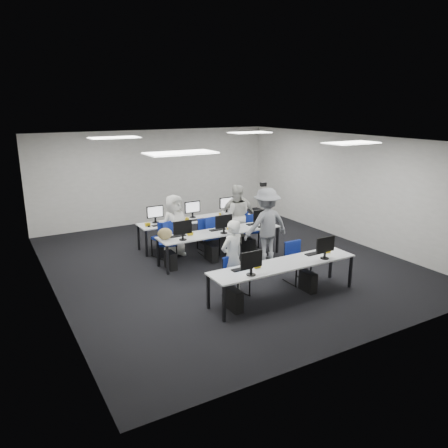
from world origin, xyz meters
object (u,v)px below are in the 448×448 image
chair_1 (297,270)px  photographer (266,225)px  chair_0 (236,284)px  chair_6 (209,239)px  chair_2 (168,250)px  desk_front (284,266)px  student_1 (236,216)px  student_0 (232,257)px  student_3 (238,215)px  student_2 (175,226)px  chair_4 (249,237)px  chair_3 (209,243)px  desk_mid (220,233)px  chair_7 (237,233)px  chair_5 (165,245)px

chair_1 → photographer: photographer is taller
chair_0 → photographer: bearing=22.0°
chair_6 → photographer: (0.89, -1.38, 0.61)m
chair_2 → desk_front: bearing=-47.6°
desk_front → student_1: (0.90, 3.33, 0.17)m
chair_1 → chair_6: bearing=103.9°
chair_0 → chair_1: (1.55, -0.03, 0.02)m
desk_front → photographer: 2.24m
student_0 → student_3: bearing=-137.1°
student_2 → student_1: bearing=-15.7°
chair_1 → chair_4: 2.66m
chair_1 → student_3: size_ratio=0.54×
desk_front → chair_1: 0.98m
chair_4 → student_3: 0.69m
desk_front → chair_2: chair_2 is taller
chair_3 → student_3: size_ratio=0.56×
chair_0 → chair_4: 3.27m
student_3 → desk_front: bearing=-88.4°
chair_0 → student_0: size_ratio=0.53×
chair_4 → photographer: photographer is taller
chair_6 → student_3: student_3 is taller
student_1 → student_3: bearing=-108.9°
student_3 → photographer: (-0.09, -1.51, 0.09)m
desk_mid → chair_4: bearing=23.3°
chair_4 → chair_6: size_ratio=0.88×
chair_0 → photographer: 2.39m
chair_2 → student_1: student_1 is taller
chair_0 → student_1: size_ratio=0.49×
chair_6 → photographer: bearing=-59.6°
chair_0 → chair_6: size_ratio=0.87×
student_3 → chair_2: bearing=-151.3°
chair_7 → student_0: bearing=-137.0°
chair_0 → student_2: (-0.07, 2.90, 0.54)m
desk_front → chair_0: bearing=146.7°
chair_1 → photographer: (0.22, 1.50, 0.63)m
student_2 → chair_7: bearing=-9.7°
chair_4 → student_0: student_0 is taller
desk_front → student_1: bearing=74.9°
chair_1 → chair_6: 2.96m
chair_1 → student_0: bearing=172.9°
chair_5 → desk_mid: bearing=-54.5°
chair_2 → photographer: (2.19, -1.09, 0.62)m
chair_5 → student_0: (0.36, -2.76, 0.47)m
desk_front → student_3: size_ratio=1.94×
chair_2 → chair_4: size_ratio=1.12×
chair_6 → student_0: student_0 is taller
desk_front → chair_3: (-0.07, 3.09, -0.39)m
chair_1 → chair_6: (-0.67, 2.89, 0.02)m
chair_1 → chair_2: size_ratio=0.94×
photographer → student_0: bearing=38.3°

